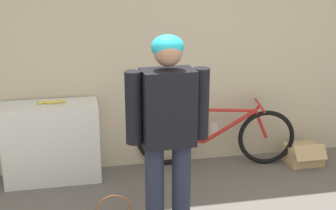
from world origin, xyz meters
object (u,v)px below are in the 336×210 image
object	(u,v)px
person	(168,122)
banana	(52,102)
cardboard_box	(303,154)
bicycle	(216,136)

from	to	relation	value
person	banana	world-z (taller)	person
banana	cardboard_box	size ratio (longest dim) A/B	0.77
bicycle	person	bearing A→B (deg)	-112.30
banana	cardboard_box	xyz separation A→B (m)	(2.62, -0.13, -0.72)
bicycle	cardboard_box	xyz separation A→B (m)	(0.95, -0.16, -0.23)
person	cardboard_box	bearing A→B (deg)	28.51
person	bicycle	xyz separation A→B (m)	(0.77, 1.21, -0.62)
cardboard_box	banana	bearing A→B (deg)	177.20
bicycle	banana	size ratio (longest dim) A/B	5.79
cardboard_box	bicycle	bearing A→B (deg)	170.41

